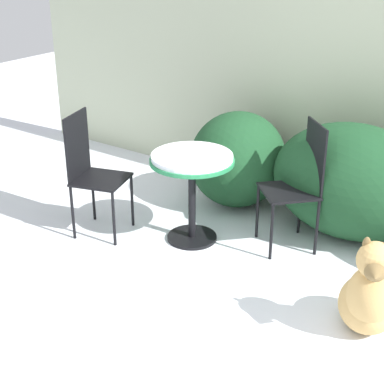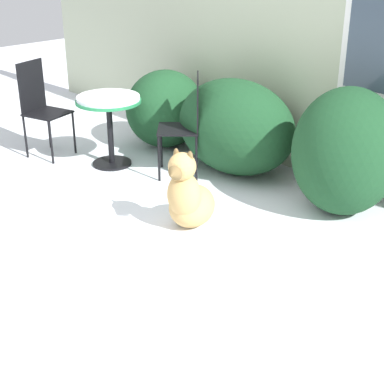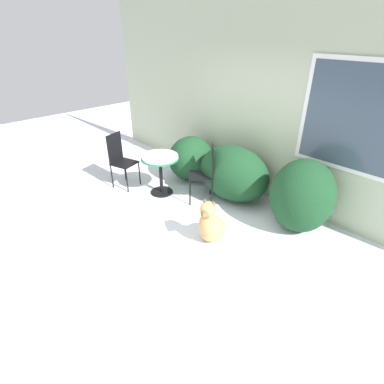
# 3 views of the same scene
# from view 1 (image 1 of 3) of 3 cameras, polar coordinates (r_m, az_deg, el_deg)

# --- Properties ---
(ground_plane) EXTENTS (16.00, 16.00, 0.00)m
(ground_plane) POSITION_cam_1_polar(r_m,az_deg,el_deg) (3.79, 6.25, -14.24)
(ground_plane) COLOR white
(shrub_left) EXTENTS (0.86, 0.90, 0.87)m
(shrub_left) POSITION_cam_1_polar(r_m,az_deg,el_deg) (5.33, 4.46, 3.18)
(shrub_left) COLOR #194223
(shrub_left) RESTS_ON ground_plane
(shrub_middle) EXTENTS (1.34, 0.92, 0.95)m
(shrub_middle) POSITION_cam_1_polar(r_m,az_deg,el_deg) (4.92, 15.25, 0.99)
(shrub_middle) COLOR #194223
(shrub_middle) RESTS_ON ground_plane
(patio_table) EXTENTS (0.67, 0.67, 0.74)m
(patio_table) POSITION_cam_1_polar(r_m,az_deg,el_deg) (4.61, 0.00, 2.01)
(patio_table) COLOR black
(patio_table) RESTS_ON ground_plane
(patio_chair_near_table) EXTENTS (0.57, 0.57, 1.02)m
(patio_chair_near_table) POSITION_cam_1_polar(r_m,az_deg,el_deg) (4.62, 10.36, 1.04)
(patio_chair_near_table) COLOR black
(patio_chair_near_table) RESTS_ON ground_plane
(patio_chair_far_side) EXTENTS (0.50, 0.50, 1.02)m
(patio_chair_far_side) POSITION_cam_1_polar(r_m,az_deg,el_deg) (4.84, -9.74, 2.18)
(patio_chair_far_side) COLOR black
(patio_chair_far_side) RESTS_ON ground_plane
(dog) EXTENTS (0.49, 0.65, 0.72)m
(dog) POSITION_cam_1_polar(r_m,az_deg,el_deg) (3.84, 16.82, -9.66)
(dog) COLOR tan
(dog) RESTS_ON ground_plane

